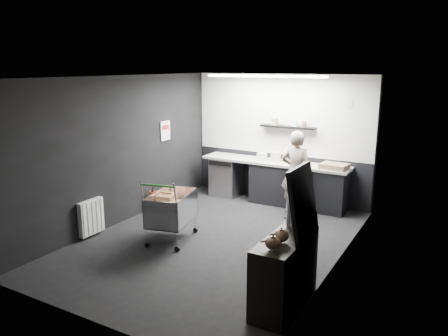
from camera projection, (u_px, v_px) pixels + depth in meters
The scene contains 22 objects.
floor at pixel (216, 240), 7.35m from camera, with size 5.50×5.50×0.00m, color black.
ceiling at pixel (215, 77), 6.73m from camera, with size 5.50×5.50×0.00m, color silver.
wall_back at pixel (281, 138), 9.36m from camera, with size 5.50×5.50×0.00m, color black.
wall_front at pixel (86, 210), 4.71m from camera, with size 5.50×5.50×0.00m, color black.
wall_left at pixel (122, 150), 8.00m from camera, with size 5.50×5.50×0.00m, color black.
wall_right at pixel (339, 178), 6.08m from camera, with size 5.50×5.50×0.00m, color black.
kitchen_wall_panel at pixel (281, 115), 9.23m from camera, with size 3.95×0.02×1.70m, color silver.
dado_panel at pixel (279, 176), 9.54m from camera, with size 3.95×0.02×1.00m, color black.
floating_shelf at pixel (288, 127), 9.10m from camera, with size 1.20×0.22×0.04m, color black.
wall_clock at pixel (348, 103), 8.48m from camera, with size 0.20×0.20×0.03m, color silver.
poster at pixel (165, 131), 9.04m from camera, with size 0.02×0.30×0.40m, color white.
poster_red_band at pixel (165, 127), 9.02m from camera, with size 0.01×0.22×0.10m, color red.
radiator at pixel (91, 217), 7.44m from camera, with size 0.10×0.50×0.60m, color silver.
ceiling_strip at pixel (265, 76), 8.30m from camera, with size 2.40×0.20×0.04m, color white.
prep_counter at pixel (279, 182), 9.23m from camera, with size 3.20×0.61×0.90m.
person at pixel (296, 173), 8.51m from camera, with size 0.61×0.40×1.66m, color beige.
shopping_cart at pixel (171, 210), 7.25m from camera, with size 0.81×1.13×1.10m.
sideboard at pixel (287, 262), 5.26m from camera, with size 0.50×1.17×1.76m.
fire_extinguisher at pixel (153, 200), 8.75m from camera, with size 0.15×0.15×0.48m.
cardboard_box at pixel (334, 166), 8.51m from camera, with size 0.51×0.39×0.10m, color olive.
pink_tub at pixel (276, 157), 9.15m from camera, with size 0.21×0.21×0.21m, color silver.
white_container at pixel (262, 157), 9.25m from camera, with size 0.18×0.14×0.16m, color silver.
Camera 1 is at (3.51, -5.91, 2.88)m, focal length 35.00 mm.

